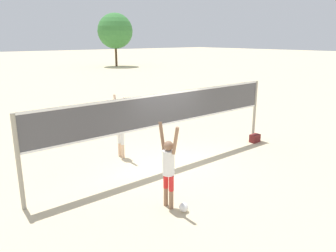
% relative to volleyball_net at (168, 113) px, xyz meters
% --- Properties ---
extents(ground_plane, '(200.00, 200.00, 0.00)m').
position_rel_volleyball_net_xyz_m(ground_plane, '(0.00, 0.00, -1.69)').
color(ground_plane, beige).
extents(volleyball_net, '(8.93, 0.11, 2.32)m').
position_rel_volleyball_net_xyz_m(volleyball_net, '(0.00, 0.00, 0.00)').
color(volleyball_net, gray).
rests_on(volleyball_net, ground_plane).
extents(player_spiker, '(0.28, 0.69, 2.05)m').
position_rel_volleyball_net_xyz_m(player_spiker, '(-1.71, -2.10, -0.62)').
color(player_spiker, '#8C664C').
rests_on(player_spiker, ground_plane).
extents(player_blocker, '(0.28, 0.70, 2.11)m').
position_rel_volleyball_net_xyz_m(player_blocker, '(-0.78, 1.54, -0.58)').
color(player_blocker, beige).
rests_on(player_blocker, ground_plane).
extents(volleyball, '(0.22, 0.22, 0.22)m').
position_rel_volleyball_net_xyz_m(volleyball, '(-1.58, -2.50, -1.58)').
color(volleyball, white).
rests_on(volleyball, ground_plane).
extents(gear_bag, '(0.39, 0.26, 0.31)m').
position_rel_volleyball_net_xyz_m(gear_bag, '(4.09, -0.33, -1.53)').
color(gear_bag, maroon).
rests_on(gear_bag, ground_plane).
extents(tree_left_cluster, '(4.86, 4.86, 7.31)m').
position_rel_volleyball_net_xyz_m(tree_left_cluster, '(18.21, 33.80, 3.18)').
color(tree_left_cluster, '#4C3823').
rests_on(tree_left_cluster, ground_plane).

